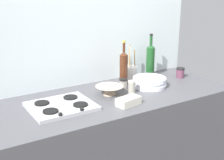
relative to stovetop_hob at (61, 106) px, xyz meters
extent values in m
cube|color=#4C4C51|center=(0.39, 0.02, -0.46)|extent=(1.80, 0.70, 0.90)
cube|color=silver|center=(0.39, 0.40, 0.15)|extent=(1.90, 0.06, 2.13)
cube|color=#B2B2B7|center=(0.00, 0.00, 0.00)|extent=(0.40, 0.34, 0.02)
cylinder|color=black|center=(-0.10, -0.08, 0.02)|extent=(0.09, 0.09, 0.01)
cylinder|color=black|center=(0.10, -0.08, 0.02)|extent=(0.09, 0.09, 0.01)
cylinder|color=black|center=(-0.10, 0.08, 0.02)|extent=(0.09, 0.09, 0.01)
cylinder|color=black|center=(0.10, 0.08, 0.02)|extent=(0.09, 0.09, 0.01)
cylinder|color=black|center=(-0.07, -0.16, 0.02)|extent=(0.02, 0.02, 0.02)
cylinder|color=black|center=(0.07, -0.16, 0.02)|extent=(0.02, 0.02, 0.02)
cylinder|color=white|center=(0.75, 0.04, -0.01)|extent=(0.26, 0.26, 0.01)
cylinder|color=white|center=(0.75, 0.04, 0.01)|extent=(0.26, 0.26, 0.01)
cylinder|color=white|center=(0.75, 0.05, 0.02)|extent=(0.26, 0.26, 0.01)
cylinder|color=white|center=(0.75, 0.04, 0.04)|extent=(0.26, 0.26, 0.01)
cylinder|color=white|center=(0.75, 0.05, 0.05)|extent=(0.26, 0.26, 0.01)
cylinder|color=#472314|center=(0.61, 0.19, 0.11)|extent=(0.06, 0.06, 0.24)
cone|color=#472314|center=(0.61, 0.19, 0.24)|extent=(0.06, 0.06, 0.02)
cylinder|color=#472314|center=(0.61, 0.19, 0.28)|extent=(0.02, 0.02, 0.07)
cylinder|color=gold|center=(0.61, 0.19, 0.33)|extent=(0.02, 0.02, 0.02)
cylinder|color=#19471E|center=(0.93, 0.26, 0.11)|extent=(0.07, 0.07, 0.25)
cone|color=#19471E|center=(0.93, 0.26, 0.25)|extent=(0.07, 0.07, 0.02)
cylinder|color=#19471E|center=(0.93, 0.26, 0.30)|extent=(0.02, 0.02, 0.08)
cylinder|color=black|center=(0.93, 0.26, 0.35)|extent=(0.03, 0.03, 0.02)
cylinder|color=beige|center=(0.39, 0.05, -0.01)|extent=(0.09, 0.09, 0.01)
cone|color=beige|center=(0.39, 0.05, 0.02)|extent=(0.20, 0.20, 0.05)
cube|color=silver|center=(0.40, -0.18, 0.01)|extent=(0.18, 0.12, 0.05)
cylinder|color=silver|center=(0.74, 0.27, 0.04)|extent=(0.09, 0.09, 0.11)
cylinder|color=#B7B7B2|center=(0.72, 0.25, 0.15)|extent=(0.02, 0.02, 0.24)
cylinder|color=#997247|center=(0.72, 0.28, 0.16)|extent=(0.02, 0.01, 0.25)
cylinder|color=#997247|center=(0.76, 0.25, 0.14)|extent=(0.03, 0.03, 0.21)
cylinder|color=#66384C|center=(1.12, 0.09, 0.02)|extent=(0.07, 0.07, 0.07)
cylinder|color=black|center=(1.12, 0.09, 0.07)|extent=(0.07, 0.07, 0.01)
cylinder|color=#9E998C|center=(0.55, 0.11, 0.02)|extent=(0.06, 0.06, 0.06)
cylinder|color=black|center=(0.55, 0.11, 0.06)|extent=(0.06, 0.06, 0.01)
cylinder|color=#9E998C|center=(0.55, -0.01, 0.03)|extent=(0.05, 0.05, 0.08)
cylinder|color=beige|center=(0.55, -0.01, 0.07)|extent=(0.06, 0.06, 0.01)
camera|label=1|loc=(-0.69, -1.74, 0.76)|focal=49.45mm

